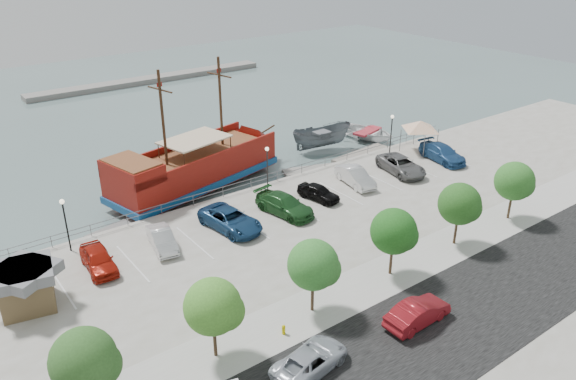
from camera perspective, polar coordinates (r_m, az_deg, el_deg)
ground at (r=47.74m, az=2.40°, el=-3.78°), size 160.00×160.00×0.00m
land_slab at (r=36.62m, az=24.30°, el=-15.67°), size 100.00×58.00×1.20m
street at (r=38.12m, az=17.98°, el=-11.57°), size 100.00×8.00×0.04m
sidewalk at (r=41.06m, az=11.28°, el=-7.86°), size 100.00×4.00×0.05m
seawall_railing at (r=52.71m, az=-2.89°, el=0.96°), size 50.00×0.06×1.00m
far_shore at (r=97.37m, az=-13.76°, el=10.86°), size 40.00×3.00×0.80m
pirate_ship at (r=55.40m, az=-8.29°, el=2.63°), size 20.56×9.83×12.73m
patrol_boat at (r=63.93m, az=3.44°, el=5.19°), size 7.53×4.44×2.74m
speedboat at (r=68.11m, az=8.07°, el=5.64°), size 6.36×7.76×1.40m
dock_west at (r=49.30m, az=-16.48°, el=-3.66°), size 6.42×3.18×0.35m
dock_mid at (r=58.48m, az=2.65°, el=2.03°), size 6.75×3.86×0.37m
dock_east at (r=62.76m, az=7.57°, el=3.51°), size 7.89×2.90×0.44m
shed at (r=39.48m, az=-25.09°, el=-8.83°), size 4.13×4.13×2.88m
canopy_tent at (r=61.95m, az=13.36°, el=6.85°), size 5.50×5.50×3.89m
street_van at (r=31.90m, az=2.27°, el=-16.88°), size 5.11×3.04×1.33m
street_sedan at (r=35.80m, az=13.03°, el=-12.06°), size 4.65×1.73×1.52m
fire_hydrant at (r=34.33m, az=-0.45°, el=-13.97°), size 0.23×0.23×0.66m
lamp_post_left at (r=44.12m, az=-21.75°, el=-2.46°), size 0.36×0.36×4.28m
lamp_post_mid at (r=50.77m, az=-2.12°, el=2.97°), size 0.36×0.36×4.28m
lamp_post_right at (r=60.69m, az=10.48°, el=6.29°), size 0.36×0.36×4.28m
tree_a at (r=29.45m, az=-19.72°, el=-16.07°), size 3.30×3.20×5.00m
tree_b at (r=31.34m, az=-7.36°, el=-11.77°), size 3.30×3.20×5.00m
tree_c at (r=34.56m, az=2.83°, el=-7.70°), size 3.30×3.20×5.00m
tree_d at (r=38.79m, az=10.90°, el=-4.25°), size 3.30×3.20×5.00m
tree_e at (r=43.74m, az=17.20°, el=-1.46°), size 3.30×3.20×5.00m
tree_f at (r=49.19m, az=22.16°, el=0.75°), size 3.30×3.20×5.00m
parked_car_a at (r=42.08m, az=-18.72°, el=-6.68°), size 2.21×4.78×1.59m
parked_car_b at (r=43.49m, az=-12.67°, el=-4.91°), size 2.31×4.61×1.45m
parked_car_c at (r=45.21m, az=-5.87°, el=-3.02°), size 3.53×6.23×1.64m
parked_car_d at (r=47.38m, az=-0.35°, el=-1.50°), size 3.28×6.00×1.65m
parked_car_e at (r=49.98m, az=3.11°, el=-0.23°), size 2.42×4.34×1.40m
parked_car_f at (r=53.16m, az=6.85°, el=1.36°), size 2.55×5.17×1.63m
parked_car_g at (r=56.52m, az=11.42°, el=2.49°), size 3.77×6.24×1.62m
parked_car_h at (r=60.57m, az=15.40°, el=3.64°), size 3.26×6.08×1.68m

